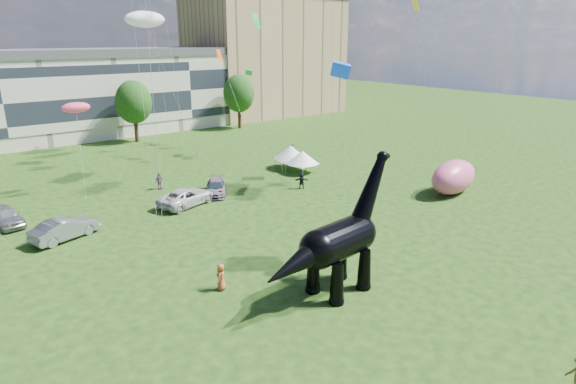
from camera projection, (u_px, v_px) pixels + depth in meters
ground at (363, 315)px, 26.89m from camera, size 220.00×220.00×0.00m
apartment_block at (265, 57)px, 95.63m from camera, size 28.00×18.00×22.00m
tree_mid_right at (133, 99)px, 69.27m from camera, size 5.20×5.20×9.44m
tree_far_right at (239, 90)px, 79.87m from camera, size 5.20×5.20×9.44m
dinosaur_sculpture at (335, 244)px, 28.27m from camera, size 10.36×3.09×8.44m
car_silver at (5, 216)px, 39.39m from camera, size 2.54×4.99×1.63m
car_grey at (65, 229)px, 36.73m from camera, size 5.38×3.21×1.67m
car_white at (186, 197)px, 44.17m from camera, size 6.19×4.19×1.57m
car_dark at (216, 187)px, 47.30m from camera, size 4.10×5.00×1.36m
gazebo_near at (302, 157)px, 54.44m from camera, size 4.07×4.07×2.53m
gazebo_far at (290, 152)px, 56.24m from camera, size 5.05×5.05×2.72m
inflatable_pink at (453, 177)px, 47.35m from camera, size 7.06×4.31×3.31m
visitors at (176, 230)px, 36.46m from camera, size 51.31×42.01×1.81m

